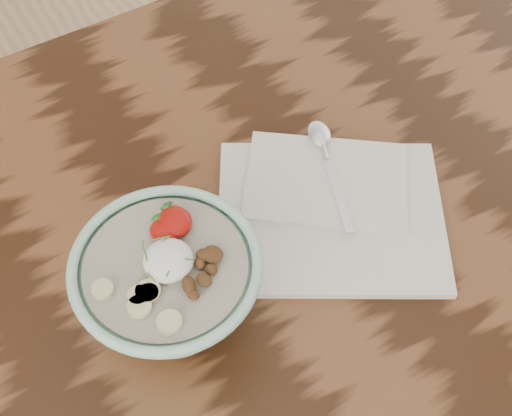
# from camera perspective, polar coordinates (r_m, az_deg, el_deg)

# --- Properties ---
(table) EXTENTS (1.60, 0.90, 0.75)m
(table) POSITION_cam_1_polar(r_m,az_deg,el_deg) (0.97, -5.40, -6.58)
(table) COLOR black
(table) RESTS_ON ground
(breakfast_bowl) EXTENTS (0.21, 0.21, 0.14)m
(breakfast_bowl) POSITION_cam_1_polar(r_m,az_deg,el_deg) (0.79, -6.94, -6.11)
(breakfast_bowl) COLOR #9FD6B8
(breakfast_bowl) RESTS_ON table
(napkin) EXTENTS (0.36, 0.34, 0.02)m
(napkin) POSITION_cam_1_polar(r_m,az_deg,el_deg) (0.92, 5.91, -0.02)
(napkin) COLOR white
(napkin) RESTS_ON table
(spoon) EXTENTS (0.08, 0.18, 0.01)m
(spoon) POSITION_cam_1_polar(r_m,az_deg,el_deg) (0.96, 5.45, 4.77)
(spoon) COLOR silver
(spoon) RESTS_ON napkin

